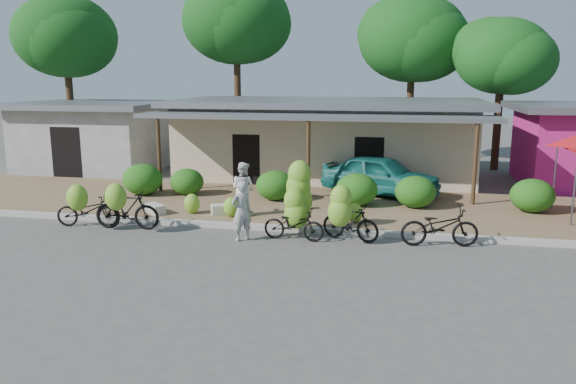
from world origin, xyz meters
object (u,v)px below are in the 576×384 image
sack_far (155,209)px  bike_right (347,217)px  bike_center (297,207)px  bike_far_right (440,227)px  tree_near_right (498,54)px  sack_near (225,209)px  bike_far_left (86,208)px  bike_left (125,208)px  tree_back_left (63,34)px  tree_far_center (233,19)px  tree_center_right (409,37)px  vendor (242,211)px  bystander (243,188)px  teal_van (381,175)px

sack_far → bike_right: bearing=-13.9°
bike_center → bike_far_right: bike_center is taller
tree_near_right → sack_near: size_ratio=8.22×
bike_far_right → tree_near_right: bearing=-21.7°
bike_far_left → bike_left: 1.28m
tree_back_left → bike_left: tree_back_left is taller
tree_far_center → bike_left: bearing=-85.3°
tree_center_right → sack_near: bearing=-112.0°
vendor → sack_far: bearing=-73.4°
bike_far_left → sack_far: bearing=-52.2°
sack_near → bystander: bearing=3.1°
tree_back_left → bike_far_left: 15.44m
bike_right → sack_far: bike_right is taller
tree_back_left → tree_center_right: 17.36m
tree_back_left → sack_far: tree_back_left is taller
tree_near_right → sack_far: size_ratio=9.31×
bike_right → sack_near: 4.43m
bike_far_left → bike_left: size_ratio=0.98×
bike_far_left → bike_far_right: size_ratio=0.92×
tree_center_right → tree_back_left: bearing=-168.4°
vendor → bystander: bystander is taller
tree_far_center → bike_far_left: tree_far_center is taller
bike_left → sack_far: bike_left is taller
bystander → teal_van: bearing=-113.7°
tree_near_right → bike_far_left: 19.28m
tree_center_right → vendor: size_ratio=5.16×
tree_near_right → bike_center: bearing=-117.5°
bike_center → bystander: bike_center is taller
bike_center → sack_far: size_ratio=2.80×
bike_far_left → vendor: 4.83m
tree_center_right → bike_far_right: size_ratio=4.02×
bike_left → sack_far: size_ratio=2.58×
bike_left → sack_near: bearing=-53.1°
tree_center_right → bike_far_left: 18.74m
tree_far_center → vendor: bearing=-72.6°
tree_far_center → bike_far_left: 16.33m
tree_near_right → teal_van: 10.06m
tree_back_left → vendor: bearing=-43.8°
bike_left → bike_right: (6.31, 0.07, 0.04)m
bike_left → bystander: bystander is taller
tree_back_left → bike_center: (14.15, -11.64, -5.53)m
tree_near_right → tree_back_left: bearing=-175.9°
bike_left → teal_van: teal_van is taller
bike_right → sack_near: bike_right is taller
sack_near → bystander: bystander is taller
bike_far_right → vendor: 5.20m
tree_center_right → bike_center: 16.33m
teal_van → bike_right: bearing=-166.2°
tree_center_right → sack_far: tree_center_right is taller
tree_near_right → bike_left: (-11.77, -13.44, -4.66)m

